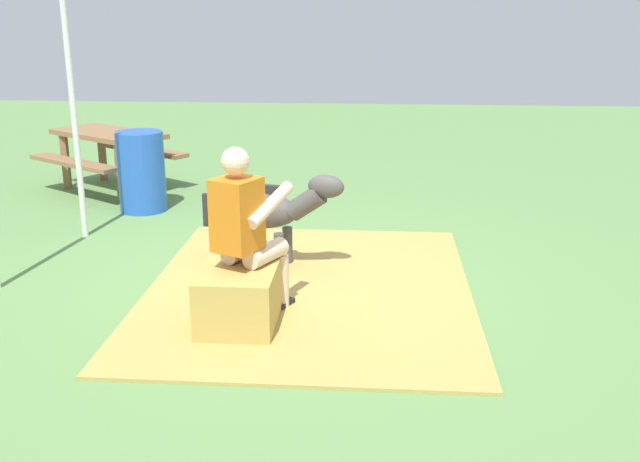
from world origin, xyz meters
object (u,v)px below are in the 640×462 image
(person_seated, at_px, (247,227))
(hay_bale, at_px, (239,299))
(picnic_bench, at_px, (109,145))
(water_barrel, at_px, (141,172))
(tent_pole_right, at_px, (74,114))
(pony_standing, at_px, (263,210))

(person_seated, bearing_deg, hay_bale, 161.66)
(picnic_bench, bearing_deg, hay_bale, -149.40)
(hay_bale, distance_m, picnic_bench, 4.67)
(water_barrel, bearing_deg, tent_pole_right, 163.67)
(pony_standing, bearing_deg, hay_bale, -179.15)
(person_seated, bearing_deg, tent_pole_right, 46.33)
(water_barrel, xyz_separation_m, tent_pole_right, (-1.01, 0.30, 0.78))
(pony_standing, height_order, water_barrel, water_barrel)
(pony_standing, bearing_deg, water_barrel, 43.21)
(person_seated, height_order, tent_pole_right, tent_pole_right)
(person_seated, height_order, pony_standing, person_seated)
(person_seated, distance_m, tent_pole_right, 2.84)
(pony_standing, relative_size, tent_pole_right, 0.53)
(hay_bale, distance_m, pony_standing, 1.36)
(tent_pole_right, bearing_deg, water_barrel, -16.33)
(person_seated, distance_m, pony_standing, 1.20)
(hay_bale, bearing_deg, water_barrel, 28.47)
(hay_bale, relative_size, pony_standing, 0.50)
(water_barrel, bearing_deg, hay_bale, -151.53)
(pony_standing, xyz_separation_m, tent_pole_right, (0.75, 1.95, 0.71))
(hay_bale, bearing_deg, person_seated, -18.34)
(hay_bale, xyz_separation_m, picnic_bench, (4.01, 2.37, 0.36))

